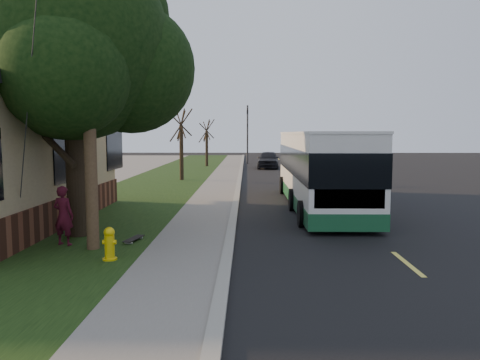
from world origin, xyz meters
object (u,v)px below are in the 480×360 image
(traffic_signal, at_px, (247,130))
(fire_hydrant, at_px, (109,244))
(bare_tree_near, at_px, (181,145))
(distant_car, at_px, (268,160))
(skateboard_main, at_px, (134,239))
(transit_bus, at_px, (320,167))
(skateboarder, at_px, (63,216))
(bare_tree_far, at_px, (207,144))
(leafy_tree, at_px, (75,48))
(utility_pole, at_px, (87,58))

(traffic_signal, bearing_deg, fire_hydrant, -95.21)
(bare_tree_near, height_order, distant_car, bare_tree_near)
(bare_tree_near, bearing_deg, skateboard_main, -86.47)
(transit_bus, bearing_deg, skateboarder, -138.16)
(bare_tree_far, relative_size, skateboarder, 2.68)
(bare_tree_far, bearing_deg, transit_bus, -74.06)
(skateboarder, bearing_deg, transit_bus, -123.26)
(fire_hydrant, height_order, leafy_tree, leafy_tree)
(skateboard_main, bearing_deg, bare_tree_near, 93.53)
(leafy_tree, height_order, bare_tree_far, leafy_tree)
(utility_pole, height_order, transit_bus, utility_pole)
(leafy_tree, distance_m, skateboard_main, 5.37)
(fire_hydrant, height_order, utility_pole, utility_pole)
(skateboarder, relative_size, distant_car, 0.36)
(leafy_tree, bearing_deg, transit_bus, 35.74)
(utility_pole, distance_m, skateboard_main, 4.64)
(skateboard_main, xyz_separation_m, distant_car, (4.71, 26.68, 0.59))
(bare_tree_far, height_order, traffic_signal, traffic_signal)
(fire_hydrant, distance_m, traffic_signal, 34.25)
(bare_tree_near, height_order, transit_bus, bare_tree_near)
(traffic_signal, xyz_separation_m, distant_car, (1.71, -5.52, -2.44))
(leafy_tree, bearing_deg, fire_hydrant, -59.33)
(bare_tree_far, bearing_deg, distant_car, -16.22)
(bare_tree_far, bearing_deg, skateboard_main, -88.98)
(utility_pole, bearing_deg, bare_tree_far, 89.40)
(distant_car, bearing_deg, leafy_tree, -99.72)
(utility_pole, distance_m, bare_tree_far, 29.13)
(fire_hydrant, distance_m, distant_car, 28.89)
(fire_hydrant, bearing_deg, bare_tree_far, 90.76)
(traffic_signal, bearing_deg, skateboarder, -98.11)
(skateboarder, bearing_deg, traffic_signal, -83.20)
(traffic_signal, relative_size, distant_car, 1.30)
(leafy_tree, distance_m, skateboarder, 4.53)
(bare_tree_far, height_order, skateboard_main, bare_tree_far)
(fire_hydrant, relative_size, skateboarder, 0.49)
(bare_tree_near, bearing_deg, fire_hydrant, -87.14)
(leafy_tree, xyz_separation_m, transit_bus, (7.45, 5.36, -3.60))
(bare_tree_far, bearing_deg, utility_pole, -90.60)
(utility_pole, bearing_deg, skateboarder, 156.55)
(traffic_signal, bearing_deg, skateboard_main, -95.32)
(traffic_signal, bearing_deg, bare_tree_near, -104.04)
(leafy_tree, relative_size, bare_tree_near, 1.81)
(skateboarder, bearing_deg, utility_pole, 171.45)
(bare_tree_near, bearing_deg, utility_pole, -89.34)
(leafy_tree, bearing_deg, skateboard_main, -26.75)
(bare_tree_near, height_order, bare_tree_far, bare_tree_near)
(traffic_signal, xyz_separation_m, skateboarder, (-4.65, -32.64, -2.34))
(leafy_tree, distance_m, distant_car, 26.98)
(traffic_signal, relative_size, transit_bus, 0.51)
(transit_bus, xyz_separation_m, skateboard_main, (-5.78, -6.20, -1.43))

